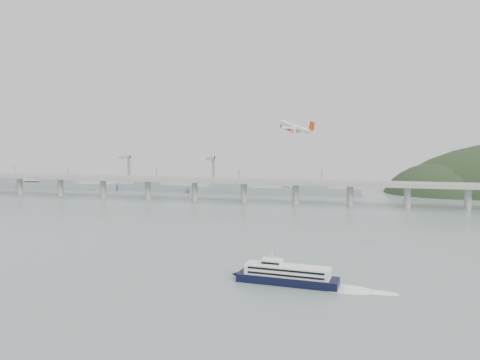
# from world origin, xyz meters

# --- Properties ---
(ground) EXTENTS (900.00, 900.00, 0.00)m
(ground) POSITION_xyz_m (0.00, 0.00, 0.00)
(ground) COLOR slate
(ground) RESTS_ON ground
(bridge) EXTENTS (800.00, 22.00, 23.90)m
(bridge) POSITION_xyz_m (-1.15, 200.00, 17.65)
(bridge) COLOR #999996
(bridge) RESTS_ON ground
(distant_fleet) EXTENTS (453.00, 60.90, 40.00)m
(distant_fleet) POSITION_xyz_m (-155.36, 265.08, 6.22)
(distant_fleet) COLOR gray
(distant_fleet) RESTS_ON ground
(ferry) EXTENTS (73.16, 17.34, 13.80)m
(ferry) POSITION_xyz_m (43.10, -38.10, 3.74)
(ferry) COLOR black
(ferry) RESTS_ON ground
(airliner) EXTENTS (28.82, 27.35, 11.29)m
(airliner) POSITION_xyz_m (32.49, 83.10, 70.26)
(airliner) COLOR white
(airliner) RESTS_ON ground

